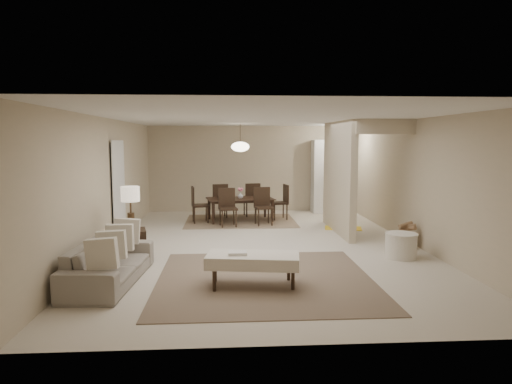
{
  "coord_description": "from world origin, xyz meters",
  "views": [
    {
      "loc": [
        -0.73,
        -8.89,
        2.07
      ],
      "look_at": [
        -0.15,
        0.16,
        1.05
      ],
      "focal_mm": 32.0,
      "sensor_mm": 36.0,
      "label": 1
    }
  ],
  "objects": [
    {
      "name": "ottoman_bench",
      "position": [
        -0.37,
        -2.57,
        0.38
      ],
      "size": [
        1.38,
        0.78,
        0.47
      ],
      "rotation": [
        0.0,
        0.0,
        -0.14
      ],
      "color": "beige",
      "rests_on": "living_rug"
    },
    {
      "name": "side_table",
      "position": [
        -2.4,
        -0.95,
        0.26
      ],
      "size": [
        0.58,
        0.58,
        0.53
      ],
      "primitive_type": "cube",
      "rotation": [
        0.0,
        0.0,
        0.23
      ],
      "color": "black",
      "rests_on": "floor"
    },
    {
      "name": "left_wall",
      "position": [
        -3.0,
        0.0,
        1.25
      ],
      "size": [
        0.0,
        9.0,
        9.0
      ],
      "primitive_type": "plane",
      "rotation": [
        1.57,
        0.0,
        1.57
      ],
      "color": "#C7B396",
      "rests_on": "floor"
    },
    {
      "name": "round_pouf",
      "position": [
        2.35,
        -1.15,
        0.22
      ],
      "size": [
        0.57,
        0.57,
        0.44
      ],
      "primitive_type": "cylinder",
      "color": "beige",
      "rests_on": "floor"
    },
    {
      "name": "dining_chairs",
      "position": [
        -0.38,
        2.75,
        0.46
      ],
      "size": [
        2.52,
        1.98,
        0.93
      ],
      "color": "black",
      "rests_on": "dining_rug"
    },
    {
      "name": "right_wall",
      "position": [
        3.0,
        0.0,
        1.25
      ],
      "size": [
        0.0,
        9.0,
        9.0
      ],
      "primitive_type": "plane",
      "rotation": [
        1.57,
        0.0,
        -1.57
      ],
      "color": "#C7B396",
      "rests_on": "floor"
    },
    {
      "name": "flush_light",
      "position": [
        2.3,
        3.2,
        2.46
      ],
      "size": [
        0.44,
        0.44,
        0.05
      ],
      "primitive_type": "cylinder",
      "color": "white",
      "rests_on": "ceiling"
    },
    {
      "name": "ceiling",
      "position": [
        0.0,
        0.0,
        2.5
      ],
      "size": [
        9.0,
        9.0,
        0.0
      ],
      "primitive_type": "plane",
      "rotation": [
        3.14,
        0.0,
        0.0
      ],
      "color": "white",
      "rests_on": "back_wall"
    },
    {
      "name": "pendant_light",
      "position": [
        -0.38,
        2.75,
        1.92
      ],
      "size": [
        0.46,
        0.46,
        0.71
      ],
      "color": "#4B3620",
      "rests_on": "ceiling"
    },
    {
      "name": "wicker_basket",
      "position": [
        2.75,
        -0.44,
        0.15
      ],
      "size": [
        0.41,
        0.41,
        0.31
      ],
      "primitive_type": "cylinder",
      "rotation": [
        0.0,
        0.0,
        0.14
      ],
      "color": "#905F39",
      "rests_on": "floor"
    },
    {
      "name": "living_rug",
      "position": [
        -0.17,
        -2.27,
        0.01
      ],
      "size": [
        3.2,
        3.2,
        0.01
      ],
      "primitive_type": "cube",
      "color": "brown",
      "rests_on": "floor"
    },
    {
      "name": "partition",
      "position": [
        1.8,
        1.25,
        1.25
      ],
      "size": [
        0.15,
        2.5,
        2.5
      ],
      "primitive_type": "cube",
      "color": "#C7B396",
      "rests_on": "floor"
    },
    {
      "name": "floor",
      "position": [
        0.0,
        0.0,
        0.0
      ],
      "size": [
        9.0,
        9.0,
        0.0
      ],
      "primitive_type": "plane",
      "color": "beige",
      "rests_on": "ground"
    },
    {
      "name": "dining_table",
      "position": [
        -0.38,
        2.75,
        0.3
      ],
      "size": [
        1.82,
        1.2,
        0.59
      ],
      "primitive_type": "imported",
      "rotation": [
        0.0,
        0.0,
        0.17
      ],
      "color": "black",
      "rests_on": "dining_rug"
    },
    {
      "name": "dining_rug",
      "position": [
        -0.38,
        2.75,
        0.01
      ],
      "size": [
        2.8,
        2.1,
        0.01
      ],
      "primitive_type": "cube",
      "color": "#7A624C",
      "rests_on": "floor"
    },
    {
      "name": "yellow_mat",
      "position": [
        2.02,
        1.62,
        0.01
      ],
      "size": [
        0.95,
        0.7,
        0.01
      ],
      "primitive_type": "cube",
      "rotation": [
        0.0,
        0.0,
        -0.22
      ],
      "color": "yellow",
      "rests_on": "floor"
    },
    {
      "name": "table_lamp",
      "position": [
        -2.4,
        -0.95,
        1.09
      ],
      "size": [
        0.32,
        0.32,
        0.76
      ],
      "color": "#4B3620",
      "rests_on": "side_table"
    },
    {
      "name": "sofa",
      "position": [
        -2.45,
        -2.27,
        0.3
      ],
      "size": [
        2.12,
        0.96,
        0.6
      ],
      "primitive_type": "imported",
      "rotation": [
        0.0,
        0.0,
        1.49
      ],
      "color": "gray",
      "rests_on": "floor"
    },
    {
      "name": "pantry_cabinet",
      "position": [
        2.35,
        4.15,
        1.05
      ],
      "size": [
        1.2,
        0.55,
        2.1
      ],
      "primitive_type": "cube",
      "color": "white",
      "rests_on": "floor"
    },
    {
      "name": "vase",
      "position": [
        -0.38,
        2.75,
        0.67
      ],
      "size": [
        0.16,
        0.16,
        0.15
      ],
      "primitive_type": "imported",
      "rotation": [
        0.0,
        0.0,
        0.1
      ],
      "color": "silver",
      "rests_on": "dining_table"
    },
    {
      "name": "back_wall",
      "position": [
        0.0,
        4.5,
        1.25
      ],
      "size": [
        6.0,
        0.0,
        6.0
      ],
      "primitive_type": "plane",
      "rotation": [
        1.57,
        0.0,
        0.0
      ],
      "color": "#C7B396",
      "rests_on": "floor"
    },
    {
      "name": "doorway",
      "position": [
        -2.97,
        0.6,
        1.02
      ],
      "size": [
        0.04,
        0.9,
        2.04
      ],
      "primitive_type": "cube",
      "color": "black",
      "rests_on": "floor"
    }
  ]
}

